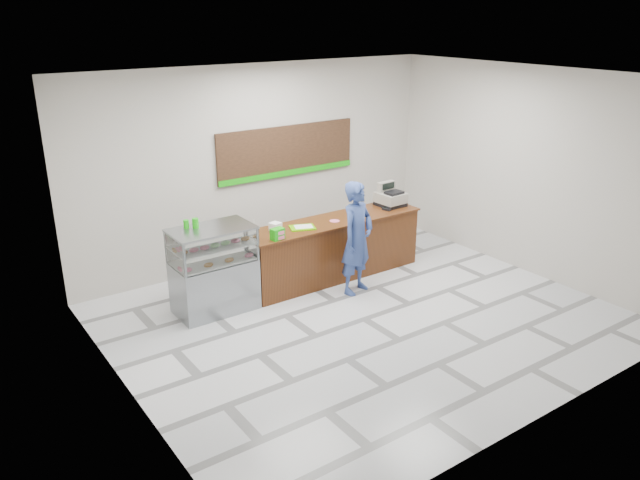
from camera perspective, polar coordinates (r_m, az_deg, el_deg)
floor at (r=9.38m, az=4.09°, el=-7.22°), size 7.00×7.00×0.00m
back_wall at (r=11.10m, az=-5.52°, el=6.80°), size 7.00×0.00×7.00m
ceiling at (r=8.36m, az=4.71°, el=14.56°), size 7.00×7.00×0.00m
sales_counter at (r=10.59m, az=1.20°, el=-0.78°), size 3.26×0.76×1.03m
display_case at (r=9.48m, az=-9.69°, el=-2.65°), size 1.22×0.72×1.33m
menu_board at (r=11.30m, az=-3.01°, el=8.06°), size 2.80×0.06×0.90m
cash_register at (r=11.21m, az=6.44°, el=3.91°), size 0.46×0.48×0.42m
card_terminal at (r=10.97m, az=6.11°, el=2.81°), size 0.12×0.17×0.04m
serving_tray at (r=10.02m, az=-1.61°, el=1.16°), size 0.48×0.42×0.02m
napkin_box at (r=9.90m, az=-4.09°, el=1.22°), size 0.19×0.19×0.13m
straw_cup at (r=9.78m, az=-6.06°, el=0.89°), size 0.09×0.09×0.13m
promo_box at (r=9.52m, az=-3.92°, el=0.56°), size 0.21×0.16×0.18m
donut_decal at (r=10.36m, az=1.35°, el=1.76°), size 0.17×0.17×0.00m
green_cup_left at (r=9.30m, az=-12.14°, el=1.44°), size 0.08×0.08×0.12m
green_cup_right at (r=9.28m, az=-11.32°, el=1.53°), size 0.09×0.09×0.14m
customer at (r=9.92m, az=3.41°, el=0.18°), size 0.77×0.62×1.84m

